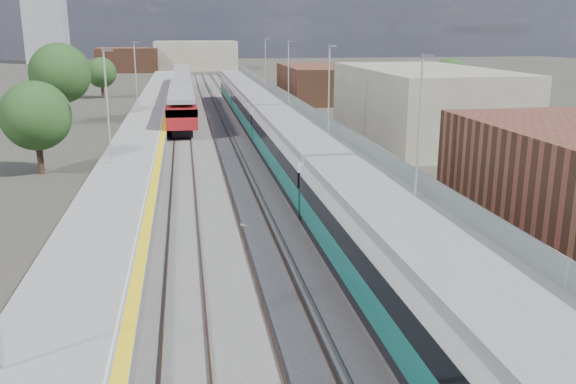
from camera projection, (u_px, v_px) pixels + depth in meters
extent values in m
plane|color=#47443A|center=(241.00, 135.00, 58.05)|extent=(320.00, 320.00, 0.00)
cube|color=#565451|center=(216.00, 131.00, 60.06)|extent=(10.50, 155.00, 0.06)
cube|color=#4C3323|center=(244.00, 126.00, 62.91)|extent=(0.07, 160.00, 0.14)
cube|color=#4C3323|center=(258.00, 125.00, 63.14)|extent=(0.07, 160.00, 0.14)
cube|color=#4C3323|center=(210.00, 127.00, 62.34)|extent=(0.07, 160.00, 0.14)
cube|color=#4C3323|center=(224.00, 126.00, 62.58)|extent=(0.07, 160.00, 0.14)
cube|color=#4C3323|center=(176.00, 127.00, 61.78)|extent=(0.07, 160.00, 0.14)
cube|color=#4C3323|center=(190.00, 127.00, 62.01)|extent=(0.07, 160.00, 0.14)
cube|color=gray|center=(241.00, 126.00, 62.86)|extent=(0.08, 160.00, 0.10)
cube|color=gray|center=(228.00, 126.00, 62.63)|extent=(0.08, 160.00, 0.10)
cube|color=slate|center=(291.00, 124.00, 61.14)|extent=(4.70, 155.00, 1.00)
cube|color=gray|center=(291.00, 119.00, 61.01)|extent=(4.70, 155.00, 0.03)
cube|color=yellow|center=(270.00, 120.00, 60.67)|extent=(0.40, 155.00, 0.01)
cube|color=gray|center=(313.00, 113.00, 61.22)|extent=(0.06, 155.00, 1.20)
cylinder|color=#9EA0A3|center=(419.00, 129.00, 31.20)|extent=(0.12, 0.12, 7.50)
cube|color=#4C4C4F|center=(428.00, 56.00, 30.30)|extent=(0.70, 0.18, 0.14)
cylinder|color=#9EA0A3|center=(329.00, 91.00, 50.26)|extent=(0.12, 0.12, 7.50)
cube|color=#4C4C4F|center=(333.00, 46.00, 49.36)|extent=(0.70, 0.18, 0.14)
cylinder|color=#9EA0A3|center=(288.00, 75.00, 69.31)|extent=(0.12, 0.12, 7.50)
cube|color=#4C4C4F|center=(291.00, 42.00, 68.41)|extent=(0.70, 0.18, 0.14)
cylinder|color=#9EA0A3|center=(265.00, 65.00, 88.37)|extent=(0.12, 0.12, 7.50)
cube|color=#4C4C4F|center=(267.00, 39.00, 87.47)|extent=(0.70, 0.18, 0.14)
cube|color=slate|center=(145.00, 128.00, 58.84)|extent=(4.30, 155.00, 1.00)
cube|color=gray|center=(145.00, 123.00, 58.71)|extent=(4.30, 155.00, 0.03)
cube|color=yellow|center=(165.00, 122.00, 59.01)|extent=(0.45, 155.00, 0.01)
cube|color=silver|center=(161.00, 122.00, 58.96)|extent=(0.08, 155.00, 0.01)
cylinder|color=#9EA0A3|center=(107.00, 107.00, 39.93)|extent=(0.12, 0.12, 7.50)
cube|color=#4C4C4F|center=(107.00, 50.00, 39.03)|extent=(0.70, 0.18, 0.14)
cylinder|color=#9EA0A3|center=(136.00, 78.00, 64.70)|extent=(0.12, 0.12, 7.50)
cube|color=#4C4C4F|center=(136.00, 42.00, 63.80)|extent=(0.70, 0.18, 0.14)
cube|color=gray|center=(422.00, 104.00, 55.03)|extent=(11.00, 22.00, 6.40)
cube|color=brown|center=(314.00, 83.00, 86.20)|extent=(8.00, 18.00, 4.80)
cube|color=gray|center=(196.00, 55.00, 152.10)|extent=(20.00, 14.00, 7.00)
cube|color=brown|center=(128.00, 60.00, 144.94)|extent=(14.00, 12.00, 5.60)
cube|color=black|center=(401.00, 308.00, 19.87)|extent=(2.81, 20.14, 0.48)
cube|color=#115A4D|center=(402.00, 284.00, 19.66)|extent=(2.91, 20.14, 1.18)
cube|color=black|center=(404.00, 257.00, 19.42)|extent=(2.97, 20.14, 0.81)
cube|color=white|center=(405.00, 238.00, 19.26)|extent=(2.91, 20.14, 0.50)
cube|color=gray|center=(405.00, 225.00, 19.15)|extent=(2.58, 20.14, 0.41)
cube|color=black|center=(292.00, 170.00, 39.54)|extent=(2.81, 20.14, 0.48)
cube|color=#115A4D|center=(292.00, 157.00, 39.33)|extent=(2.91, 20.14, 1.18)
cube|color=black|center=(292.00, 143.00, 39.09)|extent=(2.97, 20.14, 0.81)
cube|color=white|center=(292.00, 133.00, 38.92)|extent=(2.91, 20.14, 0.50)
cube|color=gray|center=(292.00, 126.00, 38.81)|extent=(2.58, 20.14, 0.41)
cube|color=black|center=(255.00, 123.00, 59.21)|extent=(2.81, 20.14, 0.48)
cube|color=#115A4D|center=(255.00, 115.00, 58.99)|extent=(2.91, 20.14, 1.18)
cube|color=black|center=(255.00, 105.00, 58.75)|extent=(2.97, 20.14, 0.81)
cube|color=white|center=(255.00, 98.00, 58.59)|extent=(2.91, 20.14, 0.50)
cube|color=gray|center=(255.00, 94.00, 58.48)|extent=(2.58, 20.14, 0.41)
cube|color=black|center=(237.00, 100.00, 78.87)|extent=(2.81, 20.14, 0.48)
cube|color=#115A4D|center=(237.00, 94.00, 78.66)|extent=(2.91, 20.14, 1.18)
cube|color=black|center=(237.00, 86.00, 78.42)|extent=(2.97, 20.14, 0.81)
cube|color=white|center=(237.00, 81.00, 78.25)|extent=(2.91, 20.14, 0.50)
cube|color=gray|center=(236.00, 78.00, 78.14)|extent=(2.58, 20.14, 0.41)
cube|color=black|center=(183.00, 122.00, 63.15)|extent=(1.90, 16.14, 0.66)
cube|color=maroon|center=(182.00, 107.00, 62.74)|extent=(2.80, 18.98, 2.00)
cube|color=black|center=(182.00, 102.00, 62.61)|extent=(2.86, 18.98, 0.70)
cube|color=gray|center=(181.00, 92.00, 62.35)|extent=(2.50, 18.98, 0.40)
cube|color=black|center=(182.00, 101.00, 81.71)|extent=(1.90, 16.14, 0.66)
cube|color=maroon|center=(182.00, 89.00, 81.30)|extent=(2.80, 18.98, 2.00)
cube|color=black|center=(182.00, 85.00, 81.17)|extent=(2.86, 18.98, 0.70)
cube|color=gray|center=(181.00, 78.00, 80.92)|extent=(2.50, 18.98, 0.40)
cube|color=black|center=(182.00, 88.00, 100.27)|extent=(1.90, 16.14, 0.66)
cube|color=maroon|center=(182.00, 78.00, 99.86)|extent=(2.80, 18.98, 2.00)
cube|color=black|center=(182.00, 75.00, 99.74)|extent=(2.86, 18.98, 0.70)
cube|color=gray|center=(181.00, 69.00, 99.48)|extent=(2.50, 18.98, 0.40)
cylinder|color=#382619|center=(40.00, 158.00, 42.09)|extent=(0.44, 0.44, 2.24)
sphere|color=#22441A|center=(36.00, 116.00, 41.34)|extent=(4.73, 4.73, 4.73)
cylinder|color=#382619|center=(64.00, 110.00, 64.23)|extent=(0.44, 0.44, 2.95)
sphere|color=#22441A|center=(60.00, 73.00, 63.23)|extent=(6.23, 6.23, 6.23)
cylinder|color=#382619|center=(103.00, 91.00, 89.01)|extent=(0.44, 0.44, 2.06)
sphere|color=#22441A|center=(101.00, 72.00, 88.32)|extent=(4.34, 4.34, 4.34)
cylinder|color=#382619|center=(448.00, 107.00, 70.04)|extent=(0.44, 0.44, 2.32)
sphere|color=#22441A|center=(449.00, 80.00, 69.26)|extent=(4.89, 4.89, 4.89)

